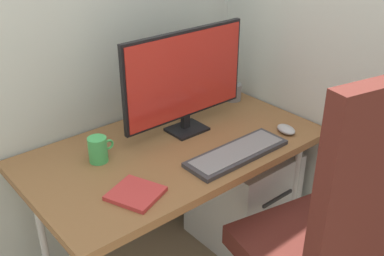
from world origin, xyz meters
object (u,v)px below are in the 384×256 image
object	(u,v)px
office_chair	(332,229)
notebook	(136,193)
filing_cabinet	(241,195)
keyboard	(237,153)
mouse	(286,129)
pen_holder	(233,92)
monitor	(185,77)
coffee_mug	(98,149)

from	to	relation	value
office_chair	notebook	size ratio (longest dim) A/B	7.03
office_chair	filing_cabinet	xyz separation A→B (m)	(0.25, 0.68, -0.34)
keyboard	mouse	bearing A→B (deg)	0.03
office_chair	mouse	size ratio (longest dim) A/B	12.01
pen_holder	notebook	xyz separation A→B (m)	(-0.88, -0.39, -0.04)
filing_cabinet	mouse	world-z (taller)	mouse
filing_cabinet	monitor	distance (m)	0.76
filing_cabinet	coffee_mug	size ratio (longest dim) A/B	4.76
filing_cabinet	pen_holder	xyz separation A→B (m)	(0.13, 0.22, 0.48)
office_chair	monitor	world-z (taller)	office_chair
office_chair	mouse	distance (m)	0.58
keyboard	notebook	world-z (taller)	keyboard
pen_holder	coffee_mug	distance (m)	0.86
pen_holder	keyboard	bearing A→B (deg)	-132.99
keyboard	mouse	xyz separation A→B (m)	(0.32, 0.00, 0.00)
keyboard	mouse	size ratio (longest dim) A/B	4.64
office_chair	pen_holder	xyz separation A→B (m)	(0.38, 0.90, 0.14)
office_chair	coffee_mug	distance (m)	0.95
office_chair	keyboard	xyz separation A→B (m)	(-0.01, 0.48, 0.10)
pen_holder	coffee_mug	xyz separation A→B (m)	(-0.86, -0.09, 0.01)
office_chair	keyboard	bearing A→B (deg)	91.19
office_chair	pen_holder	size ratio (longest dim) A/B	7.17
monitor	coffee_mug	size ratio (longest dim) A/B	5.68
office_chair	keyboard	world-z (taller)	office_chair
filing_cabinet	notebook	bearing A→B (deg)	-167.44
filing_cabinet	coffee_mug	xyz separation A→B (m)	(-0.73, 0.13, 0.49)
keyboard	pen_holder	distance (m)	0.58
office_chair	mouse	xyz separation A→B (m)	(0.31, 0.48, 0.11)
filing_cabinet	office_chair	bearing A→B (deg)	-110.40
notebook	office_chair	bearing A→B (deg)	-67.89
office_chair	notebook	distance (m)	0.72
monitor	filing_cabinet	bearing A→B (deg)	-22.46
office_chair	coffee_mug	size ratio (longest dim) A/B	10.89
pen_holder	coffee_mug	size ratio (longest dim) A/B	1.52
coffee_mug	monitor	bearing A→B (deg)	-1.74
keyboard	coffee_mug	size ratio (longest dim) A/B	4.20
pen_holder	coffee_mug	bearing A→B (deg)	-174.00
mouse	coffee_mug	distance (m)	0.85
filing_cabinet	pen_holder	bearing A→B (deg)	59.39
filing_cabinet	coffee_mug	distance (m)	0.89
filing_cabinet	notebook	world-z (taller)	notebook
office_chair	pen_holder	bearing A→B (deg)	66.95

